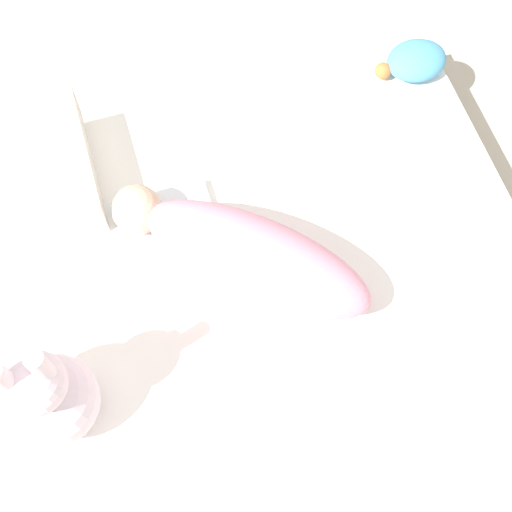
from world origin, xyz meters
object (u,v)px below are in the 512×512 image
object	(u,v)px
pillow	(14,176)
turtle_plush	(415,61)
bunny_plush	(48,396)
swaddled_baby	(246,254)

from	to	relation	value
pillow	turtle_plush	xyz separation A→B (m)	(-0.93, -0.05, -0.02)
bunny_plush	turtle_plush	bearing A→B (deg)	-149.32
pillow	swaddled_baby	bearing A→B (deg)	141.63
swaddled_baby	pillow	bearing A→B (deg)	3.52
pillow	bunny_plush	world-z (taller)	bunny_plush
pillow	turtle_plush	size ratio (longest dim) A/B	1.95
bunny_plush	swaddled_baby	bearing A→B (deg)	-156.71
swaddled_baby	turtle_plush	distance (m)	0.64
pillow	bunny_plush	size ratio (longest dim) A/B	1.06
swaddled_baby	bunny_plush	size ratio (longest dim) A/B	1.53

